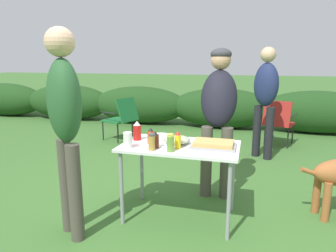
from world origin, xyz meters
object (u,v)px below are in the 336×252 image
Objects in this scene: paper_cup_stack at (128,140)px; hot_sauce_bottle at (151,136)px; camp_chair_near_hedge at (121,117)px; spice_jar at (152,142)px; mixing_bowl at (177,140)px; relish_jar at (171,143)px; ketchup_bottle at (137,131)px; food_tray at (214,144)px; folding_table at (180,153)px; standing_person_with_beanie at (219,106)px; plate_stack at (159,137)px; camp_chair_green_behind_table at (279,120)px; mustard_bottle at (178,140)px; standing_person_in_olive_jacket at (65,115)px; bbq_sauce_bottle at (155,140)px; standing_person_in_dark_puffer at (266,93)px.

paper_cup_stack is 0.95× the size of hot_sauce_bottle.
paper_cup_stack reaches higher than camp_chair_near_hedge.
mixing_bowl is at bearing 58.68° from spice_jar.
relish_jar is 0.51m from ketchup_bottle.
food_tray is 2.74× the size of paper_cup_stack.
spice_jar reaches higher than mixing_bowl.
folding_table is 0.66× the size of standing_person_with_beanie.
camp_chair_green_behind_table reaches higher than plate_stack.
hot_sauce_bottle is 3.30m from camp_chair_green_behind_table.
hot_sauce_bottle is at bearing 161.19° from mustard_bottle.
spice_jar is 0.76m from standing_person_in_olive_jacket.
bbq_sauce_bottle is 0.18× the size of camp_chair_near_hedge.
bbq_sauce_bottle is 0.09× the size of standing_person_in_dark_puffer.
plate_stack is at bearing 79.78° from hot_sauce_bottle.
mixing_bowl is (-0.04, 0.04, 0.11)m from folding_table.
mixing_bowl is 1.66× the size of paper_cup_stack.
ketchup_bottle reaches higher than bbq_sauce_bottle.
bbq_sauce_bottle is (0.09, -0.13, -0.00)m from hot_sauce_bottle.
standing_person_in_olive_jacket is 2.14× the size of camp_chair_near_hedge.
camp_chair_green_behind_table is at bearing 63.80° from paper_cup_stack.
hot_sauce_bottle reaches higher than paper_cup_stack.
spice_jar is at bearing -82.88° from plate_stack.
spice_jar is 0.09× the size of standing_person_in_olive_jacket.
standing_person_in_olive_jacket is at bearing -158.29° from relish_jar.
folding_table is 2.74× the size of food_tray.
bbq_sauce_bottle is 3.38m from camp_chair_green_behind_table.
mixing_bowl is 1.27× the size of ketchup_bottle.
paper_cup_stack is 0.76× the size of ketchup_bottle.
standing_person_in_olive_jacket is (-0.64, -0.40, 0.27)m from bbq_sauce_bottle.
standing_person_in_dark_puffer is at bearing 68.83° from folding_table.
bbq_sauce_bottle is (-0.20, -0.03, -0.00)m from mustard_bottle.
standing_person_in_olive_jacket reaches higher than spice_jar.
ketchup_bottle is 0.33m from bbq_sauce_bottle.
paper_cup_stack is at bearing -125.89° from hot_sauce_bottle.
plate_stack is 0.25m from mixing_bowl.
standing_person_in_dark_puffer is (0.56, 1.49, 0.01)m from standing_person_with_beanie.
standing_person_with_beanie is at bearing -112.05° from camp_chair_near_hedge.
bbq_sauce_bottle is (-0.51, -0.16, 0.05)m from food_tray.
standing_person_in_dark_puffer is (0.87, 2.13, 0.25)m from mixing_bowl.
food_tray is at bearing 17.67° from paper_cup_stack.
mixing_bowl is 0.32m from spice_jar.
plate_stack is at bearing 99.82° from bbq_sauce_bottle.
camp_chair_green_behind_table is (1.58, 2.88, -0.36)m from ketchup_bottle.
food_tray is 2.61× the size of hot_sauce_bottle.
relish_jar reaches higher than hot_sauce_bottle.
plate_stack is 1.24× the size of ketchup_bottle.
standing_person_with_beanie is (0.32, 0.64, 0.25)m from mixing_bowl.
ketchup_bottle reaches higher than camp_chair_near_hedge.
folding_table is at bearing 36.12° from bbq_sauce_bottle.
camp_chair_near_hedge is at bearing 124.33° from mixing_bowl.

